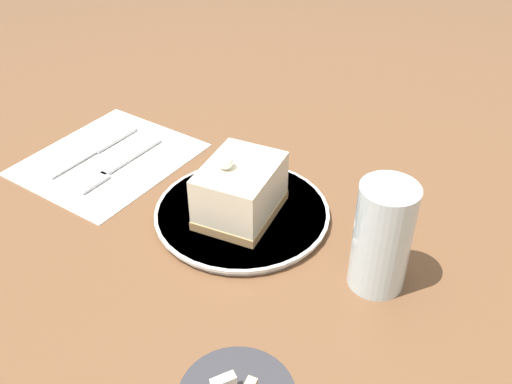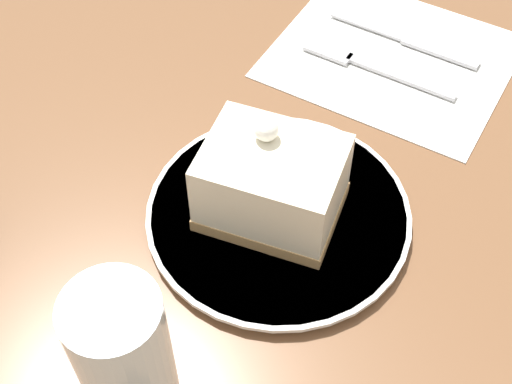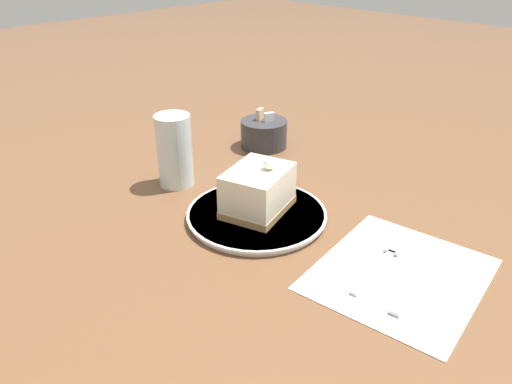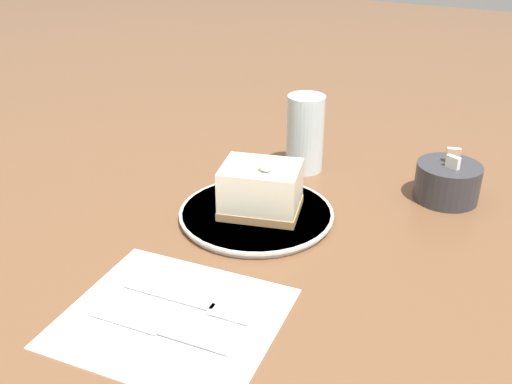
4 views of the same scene
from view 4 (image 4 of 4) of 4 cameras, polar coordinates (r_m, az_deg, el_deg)
ground_plane at (r=0.79m, az=-0.58°, el=-3.56°), size 4.00×4.00×0.00m
plate at (r=0.81m, az=0.04°, el=-2.22°), size 0.22×0.22×0.01m
cake_slice at (r=0.79m, az=0.27°, el=0.34°), size 0.11×0.13×0.09m
napkin at (r=0.64m, az=-8.38°, el=-12.25°), size 0.23×0.25×0.00m
fork at (r=0.65m, az=-5.97°, el=-10.96°), size 0.03×0.16×0.00m
knife at (r=0.62m, az=-10.96°, el=-13.06°), size 0.03×0.16×0.00m
sugar_bowl at (r=0.90m, az=18.59°, el=0.99°), size 0.09×0.09×0.08m
drinking_glass at (r=0.94m, az=4.94°, el=5.85°), size 0.06×0.06×0.13m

